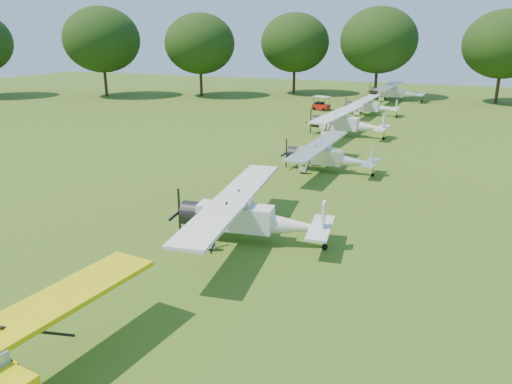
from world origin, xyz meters
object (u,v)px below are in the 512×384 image
(aircraft_3, at_px, (247,214))
(aircraft_7, at_px, (395,91))
(aircraft_4, at_px, (327,155))
(golf_cart, at_px, (321,105))
(aircraft_5, at_px, (345,122))
(aircraft_6, at_px, (370,105))

(aircraft_3, bearing_deg, aircraft_7, 83.01)
(aircraft_4, relative_size, golf_cart, 4.65)
(aircraft_3, height_order, aircraft_7, aircraft_7)
(aircraft_5, height_order, aircraft_7, aircraft_7)
(aircraft_3, relative_size, aircraft_7, 0.97)
(aircraft_3, relative_size, aircraft_4, 1.12)
(aircraft_3, bearing_deg, aircraft_4, 81.37)
(aircraft_6, relative_size, golf_cart, 4.46)
(aircraft_4, distance_m, aircraft_6, 26.05)
(aircraft_6, distance_m, golf_cart, 6.57)
(aircraft_3, height_order, golf_cart, aircraft_3)
(aircraft_4, bearing_deg, aircraft_3, -89.65)
(aircraft_4, height_order, aircraft_7, aircraft_7)
(aircraft_6, relative_size, aircraft_7, 0.83)
(aircraft_4, relative_size, aircraft_5, 0.88)
(aircraft_5, relative_size, golf_cart, 5.28)
(aircraft_6, bearing_deg, golf_cart, 168.05)
(aircraft_6, height_order, golf_cart, aircraft_6)
(aircraft_3, relative_size, aircraft_5, 0.99)
(aircraft_6, bearing_deg, aircraft_4, -83.99)
(aircraft_6, xyz_separation_m, aircraft_7, (1.07, 13.79, 0.24))
(aircraft_4, xyz_separation_m, golf_cart, (-7.77, 27.68, -0.64))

